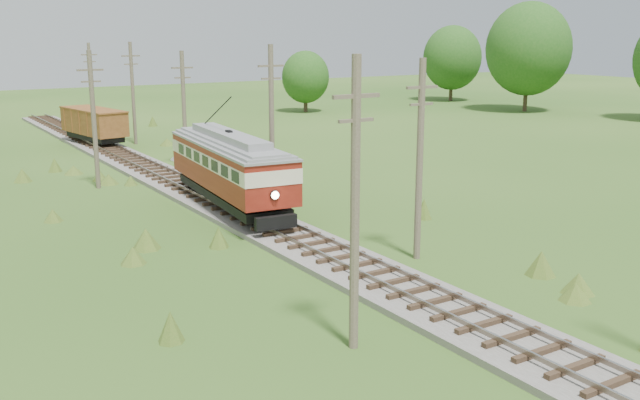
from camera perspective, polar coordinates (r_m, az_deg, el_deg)
railbed_main at (r=43.12m, az=-9.44°, el=0.43°), size 3.60×96.00×0.57m
streetcar at (r=38.94m, az=-7.23°, el=2.89°), size 4.18×12.83×5.81m
gondola at (r=64.95m, az=-17.64°, el=5.88°), size 3.93×8.50×2.72m
gravel_pile at (r=56.60m, az=-10.16°, el=3.79°), size 3.23×3.43×1.18m
utility_pole_r_2 at (r=30.42m, az=7.98°, el=3.32°), size 1.60×0.30×8.60m
utility_pole_r_3 at (r=41.04m, az=-3.89°, el=6.23°), size 1.60×0.30×9.00m
utility_pole_r_4 at (r=52.76m, az=-10.83°, el=7.23°), size 1.60×0.30×8.40m
utility_pole_r_5 at (r=65.09m, az=-14.75°, el=8.33°), size 1.60×0.30×8.90m
utility_pole_r_6 at (r=77.52m, az=-17.83°, el=8.77°), size 1.60×0.30×8.70m
utility_pole_l_a at (r=21.23m, az=2.82°, el=-0.27°), size 1.60×0.30×9.00m
utility_pole_l_b at (r=46.66m, az=-17.65°, el=6.23°), size 1.60×0.30×8.60m
tree_right_4 at (r=94.16m, az=16.35°, el=11.53°), size 10.50×10.50×13.53m
tree_right_5 at (r=106.90m, az=10.53°, el=11.13°), size 8.40×8.40×10.82m
tree_mid_b at (r=89.80m, az=-1.17°, el=9.81°), size 5.88×5.88×7.57m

